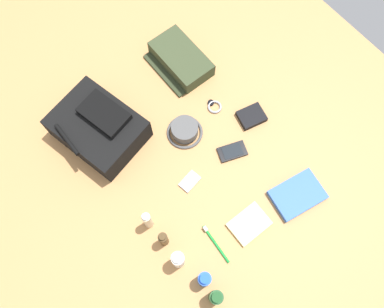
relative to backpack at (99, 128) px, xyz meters
name	(u,v)px	position (x,y,z in m)	size (l,w,h in m)	color
ground_plane	(192,158)	(-0.32, -0.23, -0.08)	(2.64, 2.02, 0.02)	#BA834C
backpack	(99,128)	(0.00, 0.00, 0.00)	(0.40, 0.34, 0.16)	black
toiletry_pouch	(180,60)	(0.06, -0.48, -0.03)	(0.28, 0.20, 0.07)	#384228
bucket_hat	(185,130)	(-0.22, -0.28, -0.04)	(0.15, 0.15, 0.06)	#535353
shampoo_bottle	(216,297)	(-0.80, 0.04, 0.00)	(0.05, 0.05, 0.14)	#19471E
deodorant_spray	(204,279)	(-0.73, 0.04, -0.01)	(0.05, 0.05, 0.12)	blue
toothpaste_tube	(178,260)	(-0.62, 0.07, 0.00)	(0.05, 0.05, 0.15)	white
cologne_bottle	(163,239)	(-0.52, 0.07, -0.01)	(0.03, 0.03, 0.13)	#473319
lotion_bottle	(148,220)	(-0.43, 0.07, 0.01)	(0.03, 0.03, 0.15)	beige
paperback_novel	(297,195)	(-0.71, -0.46, -0.06)	(0.17, 0.22, 0.03)	blue
cell_phone	(232,152)	(-0.41, -0.38, -0.06)	(0.10, 0.13, 0.01)	black
media_player	(190,181)	(-0.40, -0.16, -0.06)	(0.07, 0.09, 0.01)	#B7B7BC
wristwatch	(214,106)	(-0.20, -0.46, -0.06)	(0.07, 0.06, 0.01)	#99999E
toothbrush	(214,242)	(-0.65, -0.08, -0.06)	(0.17, 0.02, 0.02)	#198C33
wallet	(251,116)	(-0.34, -0.55, -0.06)	(0.09, 0.11, 0.02)	black
notepad	(250,223)	(-0.68, -0.24, -0.06)	(0.11, 0.15, 0.02)	beige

